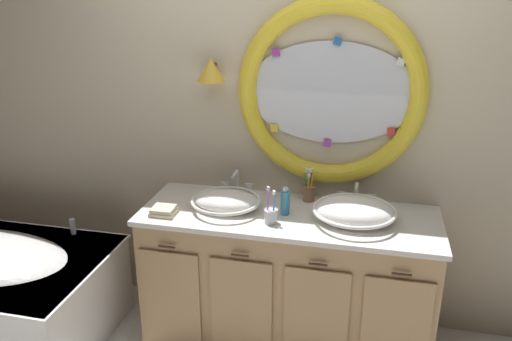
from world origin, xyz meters
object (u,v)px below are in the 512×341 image
at_px(sink_basin_left, 226,201).
at_px(toothbrush_holder_left, 271,215).
at_px(soap_dispenser, 285,202).
at_px(sink_basin_right, 354,210).
at_px(toothbrush_holder_right, 309,192).
at_px(folded_hand_towel, 164,211).

bearing_deg(sink_basin_left, toothbrush_holder_left, -22.56).
bearing_deg(sink_basin_left, soap_dispenser, 1.59).
bearing_deg(toothbrush_holder_left, sink_basin_right, 15.27).
xyz_separation_m(sink_basin_left, sink_basin_right, (0.75, -0.00, 0.01)).
bearing_deg(toothbrush_holder_right, toothbrush_holder_left, -114.64).
xyz_separation_m(sink_basin_right, toothbrush_holder_left, (-0.45, -0.12, -0.02)).
bearing_deg(soap_dispenser, sink_basin_right, -1.43).
relative_size(sink_basin_left, toothbrush_holder_left, 1.89).
bearing_deg(toothbrush_holder_left, folded_hand_towel, -177.45).
height_order(toothbrush_holder_right, folded_hand_towel, toothbrush_holder_right).
bearing_deg(toothbrush_holder_right, sink_basin_left, -152.91).
height_order(toothbrush_holder_left, soap_dispenser, toothbrush_holder_left).
bearing_deg(sink_basin_right, toothbrush_holder_right, 140.53).
xyz_separation_m(toothbrush_holder_left, soap_dispenser, (0.06, 0.13, 0.03)).
xyz_separation_m(toothbrush_holder_right, soap_dispenser, (-0.11, -0.23, 0.02)).
bearing_deg(sink_basin_left, folded_hand_towel, -155.63).
xyz_separation_m(toothbrush_holder_right, folded_hand_towel, (-0.80, -0.39, -0.04)).
height_order(sink_basin_right, folded_hand_towel, sink_basin_right).
relative_size(sink_basin_right, toothbrush_holder_left, 2.13).
relative_size(sink_basin_right, toothbrush_holder_right, 2.22).
distance_m(toothbrush_holder_right, soap_dispenser, 0.25).
relative_size(toothbrush_holder_right, folded_hand_towel, 1.52).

